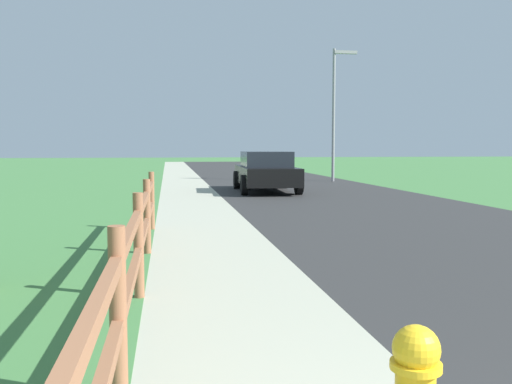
# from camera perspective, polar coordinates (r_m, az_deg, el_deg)

# --- Properties ---
(ground_plane) EXTENTS (120.00, 120.00, 0.00)m
(ground_plane) POSITION_cam_1_polar(r_m,az_deg,el_deg) (25.56, -5.27, 1.02)
(ground_plane) COLOR #427A3F
(road_asphalt) EXTENTS (7.00, 66.00, 0.01)m
(road_asphalt) POSITION_cam_1_polar(r_m,az_deg,el_deg) (27.99, 1.62, 1.37)
(road_asphalt) COLOR #2F2F2F
(road_asphalt) RESTS_ON ground
(curb_concrete) EXTENTS (6.00, 66.00, 0.01)m
(curb_concrete) POSITION_cam_1_polar(r_m,az_deg,el_deg) (27.52, -11.80, 1.21)
(curb_concrete) COLOR #AEAF99
(curb_concrete) RESTS_ON ground
(grass_verge) EXTENTS (5.00, 66.00, 0.00)m
(grass_verge) POSITION_cam_1_polar(r_m,az_deg,el_deg) (27.63, -14.91, 1.17)
(grass_verge) COLOR #427A3F
(grass_verge) RESTS_ON ground
(rail_fence) EXTENTS (0.11, 10.11, 1.15)m
(rail_fence) POSITION_cam_1_polar(r_m,az_deg,el_deg) (6.06, -12.12, -4.61)
(rail_fence) COLOR #935F40
(rail_fence) RESTS_ON ground
(parked_suv_black) EXTENTS (2.23, 4.82, 1.47)m
(parked_suv_black) POSITION_cam_1_polar(r_m,az_deg,el_deg) (20.11, 1.02, 2.17)
(parked_suv_black) COLOR black
(parked_suv_black) RESTS_ON ground
(street_lamp) EXTENTS (1.17, 0.20, 6.23)m
(street_lamp) POSITION_cam_1_polar(r_m,az_deg,el_deg) (26.49, 8.31, 9.15)
(street_lamp) COLOR gray
(street_lamp) RESTS_ON ground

